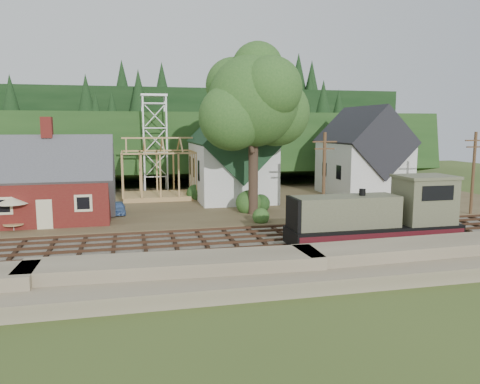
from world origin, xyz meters
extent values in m
plane|color=#384C1E|center=(0.00, 0.00, 0.00)|extent=(140.00, 140.00, 0.00)
cube|color=#7F7259|center=(0.00, -8.50, 0.00)|extent=(64.00, 5.00, 1.60)
cube|color=#726B5B|center=(0.00, 0.00, 0.08)|extent=(64.00, 11.00, 0.16)
cube|color=brown|center=(0.00, 18.00, 0.15)|extent=(64.00, 26.00, 0.30)
cube|color=#1E3F19|center=(0.00, 42.00, 0.00)|extent=(70.00, 28.96, 12.74)
cube|color=black|center=(0.00, 58.00, 0.00)|extent=(80.00, 20.00, 12.00)
cube|color=#5F1515|center=(-16.00, 11.00, 2.20)|extent=(10.00, 7.00, 3.80)
cube|color=#4C4C51|center=(-16.00, 11.00, 4.10)|extent=(10.80, 7.41, 7.41)
cube|color=#5F1515|center=(-16.00, 11.00, 8.40)|extent=(0.90, 0.90, 1.80)
cube|color=beige|center=(-16.00, 7.48, 1.50)|extent=(1.20, 0.06, 2.40)
cube|color=silver|center=(2.00, 20.00, 3.50)|extent=(8.00, 12.00, 6.40)
cube|color=#183520|center=(2.00, 20.00, 6.70)|extent=(8.40, 12.96, 8.40)
cube|color=silver|center=(2.00, 14.00, 8.70)|extent=(2.40, 2.40, 4.00)
cone|color=#183520|center=(2.00, 14.00, 12.00)|extent=(5.37, 5.37, 2.60)
cube|color=silver|center=(18.00, 19.00, 3.50)|extent=(8.00, 10.00, 6.40)
cube|color=black|center=(18.00, 19.00, 6.70)|extent=(8.40, 10.80, 8.40)
cube|color=tan|center=(-6.00, 22.00, 0.55)|extent=(8.00, 6.00, 0.50)
cube|color=tan|center=(-6.00, 22.00, 7.20)|extent=(8.00, 0.18, 0.18)
cube|color=silver|center=(-7.40, 26.60, 6.30)|extent=(0.18, 0.18, 12.00)
cube|color=silver|center=(-4.60, 26.60, 6.30)|extent=(0.18, 0.18, 12.00)
cube|color=silver|center=(-7.40, 29.40, 6.30)|extent=(0.18, 0.18, 12.00)
cube|color=silver|center=(-4.60, 29.40, 6.30)|extent=(0.18, 0.18, 12.00)
cube|color=silver|center=(-6.00, 28.00, 12.30)|extent=(3.20, 3.20, 0.25)
cylinder|color=#38281E|center=(2.00, 10.00, 4.30)|extent=(0.90, 0.90, 8.00)
sphere|color=#2C5720|center=(2.00, 10.00, 10.80)|extent=(8.40, 8.40, 8.40)
sphere|color=#2C5720|center=(4.50, 11.00, 9.80)|extent=(6.40, 6.40, 6.40)
sphere|color=#2C5720|center=(-0.20, 9.20, 9.30)|extent=(6.00, 6.00, 6.00)
cylinder|color=#4C331E|center=(7.00, 5.20, 4.00)|extent=(0.28, 0.28, 8.00)
cube|color=#4C331E|center=(7.00, 5.20, 7.20)|extent=(2.20, 0.12, 0.12)
cube|color=#4C331E|center=(7.00, 5.20, 6.60)|extent=(1.80, 0.12, 0.12)
cylinder|color=#4C331E|center=(22.00, 5.20, 4.00)|extent=(0.28, 0.28, 8.00)
cube|color=#4C331E|center=(22.00, 5.20, 7.20)|extent=(2.20, 0.12, 0.12)
cube|color=#4C331E|center=(22.00, 5.20, 6.60)|extent=(1.80, 0.12, 0.12)
cube|color=black|center=(7.29, -3.00, 0.34)|extent=(12.24, 2.55, 0.36)
cube|color=black|center=(7.29, -3.00, 1.07)|extent=(12.24, 2.96, 1.12)
cube|color=#54543D|center=(5.05, -3.00, 2.70)|extent=(7.34, 2.35, 2.14)
cube|color=#54543D|center=(11.17, -3.00, 3.26)|extent=(3.67, 2.86, 3.26)
cube|color=#54543D|center=(11.17, -3.00, 4.95)|extent=(3.88, 3.06, 0.20)
cube|color=black|center=(11.17, -4.45, 3.98)|extent=(2.45, 0.06, 1.02)
cube|color=#460F15|center=(7.29, -4.50, 1.07)|extent=(12.24, 0.04, 0.71)
cube|color=#460F15|center=(7.29, -1.50, 1.07)|extent=(12.24, 0.04, 0.71)
cylinder|color=black|center=(6.27, -3.00, 3.88)|extent=(0.45, 0.45, 0.71)
imported|color=#577EBB|center=(-10.43, 12.91, 0.89)|extent=(1.52, 3.50, 1.18)
imported|color=#8AB980|center=(-17.43, 8.97, 0.91)|extent=(3.91, 2.54, 1.22)
imported|color=#B3200E|center=(17.58, 17.39, 0.94)|extent=(4.66, 2.27, 1.28)
cylinder|color=silver|center=(-18.34, 7.55, 1.51)|extent=(0.11, 0.11, 2.42)
cylinder|color=tan|center=(-18.34, 7.55, 0.80)|extent=(1.54, 1.54, 0.09)
cone|color=beige|center=(-18.34, 7.55, 2.72)|extent=(2.42, 2.42, 0.55)
camera|label=1|loc=(-9.33, -31.97, 8.49)|focal=35.00mm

